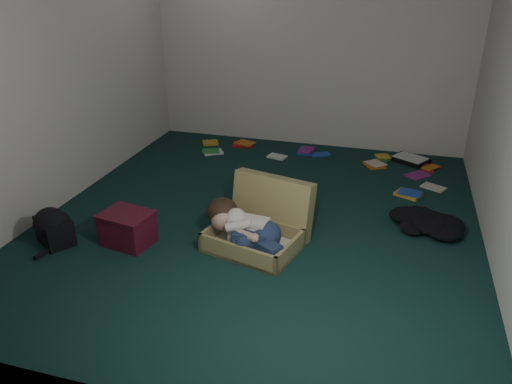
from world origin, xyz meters
The scene contains 11 objects.
floor centered at (0.00, 0.00, 0.00)m, with size 4.50×4.50×0.00m, color #0F2D2A.
wall_back centered at (0.00, 2.25, 1.30)m, with size 4.50×4.50×0.00m, color silver.
wall_front centered at (0.00, -2.25, 1.30)m, with size 4.50×4.50×0.00m, color silver.
wall_left centered at (-2.00, 0.00, 1.30)m, with size 4.50×4.50×0.00m, color silver.
suitcase centered at (0.12, -0.40, 0.16)m, with size 0.90×0.89×0.55m.
person centered at (0.02, -0.57, 0.21)m, with size 0.77×0.53×0.34m.
maroon_bin centered at (-0.98, -0.75, 0.15)m, with size 0.47×0.40×0.29m.
backpack centered at (-1.59, -0.92, 0.13)m, with size 0.42×0.34×0.25m, color black, non-canonical shape.
clothing_pile centered at (1.54, 0.27, 0.08)m, with size 0.48×0.39×0.15m, color black, non-canonical shape.
paper_tray centered at (1.36, 1.95, 0.03)m, with size 0.50×0.47×0.06m.
book_scatter centered at (0.42, 1.65, 0.01)m, with size 3.04×1.26×0.02m.
Camera 1 is at (1.13, -4.05, 2.24)m, focal length 35.00 mm.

